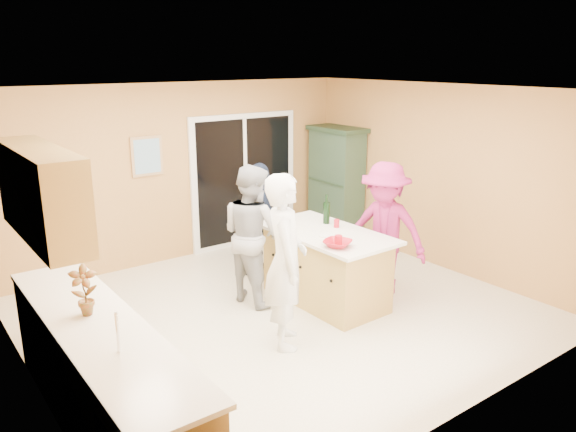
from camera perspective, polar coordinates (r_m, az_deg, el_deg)
floor at (r=6.80m, az=-0.52°, el=-9.76°), size 5.50×5.50×0.00m
ceiling at (r=6.14m, az=-0.58°, el=12.69°), size 5.50×5.00×0.10m
wall_back at (r=8.44m, az=-10.63°, el=4.40°), size 5.50×0.10×2.60m
wall_front at (r=4.66m, az=17.96°, el=-5.56°), size 5.50×0.10×2.60m
wall_left at (r=5.29m, az=-25.45°, el=-3.81°), size 0.10×5.00×2.60m
wall_right at (r=8.23m, az=15.16°, el=3.81°), size 0.10×5.00×2.60m
left_cabinet_run at (r=4.77m, az=-17.80°, el=-16.30°), size 0.65×3.05×1.24m
upper_cabinets at (r=4.98m, az=-23.79°, el=2.14°), size 0.35×1.60×0.75m
sliding_door at (r=8.96m, az=-4.41°, el=3.65°), size 1.90×0.07×2.10m
framed_picture at (r=8.15m, az=-14.14°, el=5.92°), size 0.46×0.04×0.56m
kitchen_island at (r=6.96m, az=3.84°, el=-5.36°), size 0.97×1.74×0.91m
green_hutch at (r=9.40m, az=4.92°, el=3.27°), size 0.53×1.01×1.85m
woman_white at (r=5.77m, az=-0.26°, el=-4.63°), size 0.73×0.80×1.84m
woman_grey at (r=6.86m, az=-3.66°, el=-1.83°), size 0.77×0.92×1.72m
woman_navy at (r=7.67m, az=-2.67°, el=-0.41°), size 0.99×0.58×1.58m
woman_magenta at (r=7.08m, az=9.75°, el=-1.46°), size 1.00×1.27×1.72m
serving_bowl at (r=6.26m, az=5.06°, el=-2.81°), size 0.41×0.41×0.08m
tulip_vase at (r=4.78m, az=-20.02°, el=-7.15°), size 0.26×0.22×0.42m
tumbler_near at (r=6.27m, az=5.14°, el=-2.53°), size 0.11×0.11×0.13m
tumbler_far at (r=6.96m, az=4.96°, el=-0.76°), size 0.09×0.09×0.10m
wine_bottle at (r=7.09m, az=3.93°, el=0.38°), size 0.09×0.09×0.37m
white_plate at (r=6.63m, az=3.99°, el=-1.98°), size 0.24×0.24×0.01m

